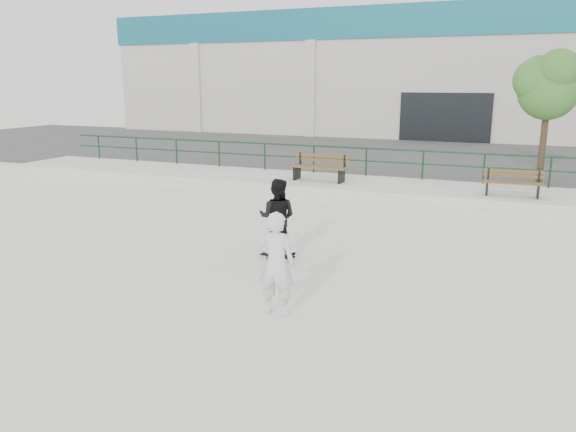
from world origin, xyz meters
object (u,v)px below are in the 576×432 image
at_px(skateboard, 277,256).
at_px(standing_skater, 277,218).
at_px(bench_right, 513,183).
at_px(seated_skater, 276,264).
at_px(tree, 550,83).
at_px(bench_left, 320,168).

xyz_separation_m(skateboard, standing_skater, (0.00, 0.00, 0.88)).
xyz_separation_m(bench_right, seated_skater, (-3.44, -9.61, 0.01)).
distance_m(bench_right, seated_skater, 10.21).
distance_m(bench_right, tree, 4.27).
bearing_deg(standing_skater, skateboard, 180.00).
relative_size(bench_left, bench_right, 1.17).
bearing_deg(bench_right, standing_skater, -125.03).
xyz_separation_m(standing_skater, seated_skater, (1.18, -2.75, -0.06)).
relative_size(bench_right, tree, 0.39).
relative_size(bench_left, standing_skater, 1.17).
bearing_deg(standing_skater, bench_left, -85.67).
bearing_deg(tree, standing_skater, -118.84).
relative_size(bench_left, tree, 0.46).
bearing_deg(tree, seated_skater, -108.66).
relative_size(bench_right, standing_skater, 0.99).
bearing_deg(bench_left, standing_skater, -75.02).
distance_m(standing_skater, seated_skater, 3.00).
bearing_deg(skateboard, tree, 63.53).
distance_m(bench_left, seated_skater, 10.25).
relative_size(standing_skater, seated_skater, 0.96).
distance_m(skateboard, standing_skater, 0.88).
xyz_separation_m(bench_left, skateboard, (1.54, -7.13, -0.88)).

